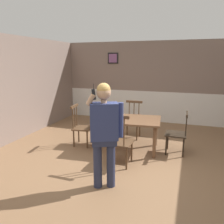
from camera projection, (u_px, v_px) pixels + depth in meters
The scene contains 8 objects.
ground_plane at pixel (125, 169), 4.39m from camera, with size 8.21×8.21×0.00m, color #846042.
room_back_partition at pixel (156, 84), 7.54m from camera, with size 6.43×0.17×2.68m.
dining_table at pixel (127, 122), 5.23m from camera, with size 1.60×1.10×0.74m.
chair_near_window at pixel (178, 133), 5.01m from camera, with size 0.46×0.46×0.95m.
chair_by_doorway at pixel (120, 141), 4.45m from camera, with size 0.48×0.48×1.07m.
chair_at_table_head at pixel (132, 121), 6.09m from camera, with size 0.45×0.45×0.99m.
chair_opposite_corner at pixel (81, 127), 5.53m from camera, with size 0.48×0.48×1.01m.
person_figure at pixel (104, 129), 3.55m from camera, with size 0.54×0.40×1.73m.
Camera 1 is at (1.08, -3.89, 2.06)m, focal length 36.14 mm.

